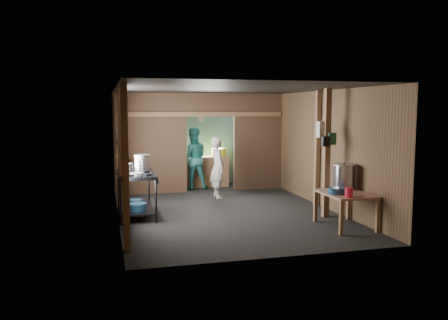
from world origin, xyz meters
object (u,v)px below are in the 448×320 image
object	(u,v)px
stove_pot_large	(142,163)
cook	(218,167)
yellow_tub	(219,152)
stock_pot	(344,177)
pink_bucket	(349,192)
gas_range	(136,194)
prep_table	(345,210)

from	to	relation	value
stove_pot_large	cook	xyz separation A→B (m)	(1.92, 1.10, -0.30)
yellow_tub	cook	bearing A→B (deg)	-104.65
stove_pot_large	yellow_tub	distance (m)	3.68
stock_pot	cook	xyz separation A→B (m)	(-1.79, 3.00, -0.13)
stock_pot	stove_pot_large	bearing A→B (deg)	152.85
cook	pink_bucket	bearing A→B (deg)	-161.81
gas_range	stove_pot_large	bearing A→B (deg)	66.78
stove_pot_large	stock_pot	size ratio (longest dim) A/B	0.68
cook	prep_table	bearing A→B (deg)	-157.18
prep_table	stove_pot_large	xyz separation A→B (m)	(-3.54, 2.27, 0.73)
stock_pot	yellow_tub	xyz separation A→B (m)	(-1.34, 4.71, 0.08)
stock_pot	cook	world-z (taller)	cook
gas_range	cook	distance (m)	2.59
pink_bucket	yellow_tub	size ratio (longest dim) A/B	0.43
prep_table	stock_pot	bearing A→B (deg)	65.88
stove_pot_large	yellow_tub	xyz separation A→B (m)	(2.37, 2.81, -0.10)
stock_pot	gas_range	bearing A→B (deg)	158.78
stove_pot_large	yellow_tub	bearing A→B (deg)	49.88
stove_pot_large	cook	world-z (taller)	cook
prep_table	pink_bucket	distance (m)	0.60
stove_pot_large	stock_pot	bearing A→B (deg)	-27.15
prep_table	stock_pot	xyz separation A→B (m)	(0.17, 0.37, 0.56)
stove_pot_large	pink_bucket	distance (m)	4.32
stock_pot	prep_table	bearing A→B (deg)	-114.12
cook	stock_pot	bearing A→B (deg)	-152.05
gas_range	cook	xyz separation A→B (m)	(2.09, 1.50, 0.30)
pink_bucket	cook	world-z (taller)	cook
pink_bucket	cook	xyz separation A→B (m)	(-1.45, 3.79, 0.02)
pink_bucket	stock_pot	bearing A→B (deg)	66.95
gas_range	prep_table	bearing A→B (deg)	-26.86
stock_pot	yellow_tub	bearing A→B (deg)	105.84
stock_pot	pink_bucket	xyz separation A→B (m)	(-0.33, -0.78, -0.15)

